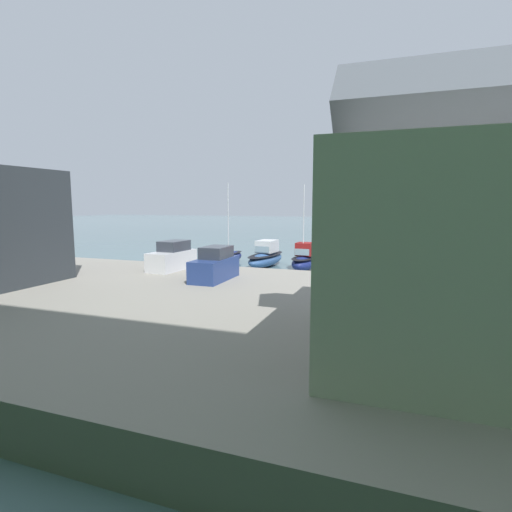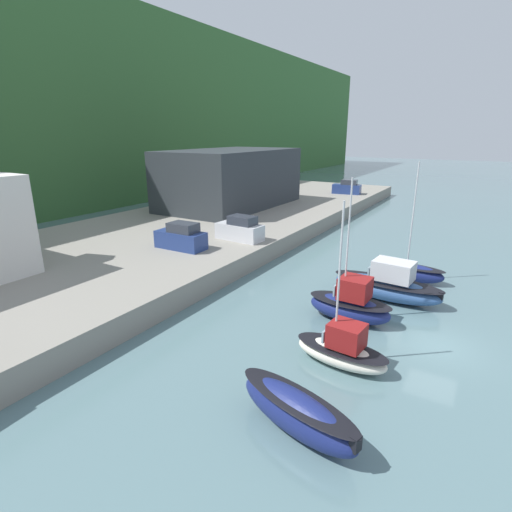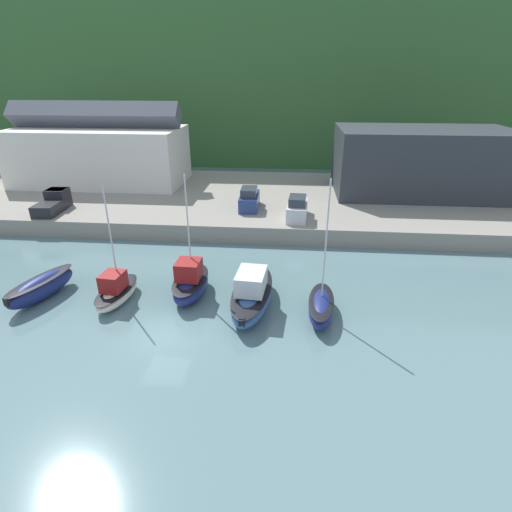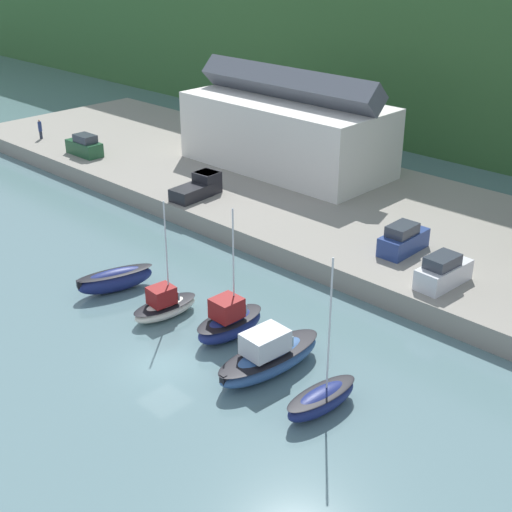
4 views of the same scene
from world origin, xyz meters
TOP-DOWN VIEW (x-y plane):
  - ground_plane at (0.00, 0.00)m, footprint 320.00×320.00m
  - quay_promenade at (0.00, 25.35)m, footprint 103.68×22.11m
  - harbor_clubhouse at (-16.17, 28.78)m, footprint 20.36×9.46m
  - moored_boat_0 at (-9.46, 3.63)m, footprint 2.99×5.65m
  - moored_boat_1 at (-4.26, 3.71)m, footprint 2.29×4.75m
  - moored_boat_2 at (0.53, 4.89)m, footprint 2.32×4.99m
  - moored_boat_3 at (4.86, 3.77)m, footprint 2.98×7.41m
  - moored_boat_4 at (9.27, 3.04)m, footprint 1.98×4.86m
  - parked_car_0 at (7.79, 17.29)m, footprint 2.06×4.30m
  - parked_car_1 at (-33.59, 17.47)m, footprint 4.21×1.82m
  - parked_car_3 at (3.01, 19.89)m, footprint 1.85×4.22m
  - pickup_truck_0 at (-16.22, 17.54)m, footprint 2.28×4.85m
  - person_on_quay at (-42.23, 17.55)m, footprint 0.40×0.40m

SIDE VIEW (x-z plane):
  - ground_plane at x=0.00m, z-range 0.00..0.00m
  - moored_boat_4 at x=9.27m, z-range -3.65..5.10m
  - quay_promenade at x=0.00m, z-range 0.00..1.59m
  - moored_boat_1 at x=-4.26m, z-range -3.14..4.74m
  - moored_boat_0 at x=-9.46m, z-range 0.04..1.66m
  - moored_boat_3 at x=4.86m, z-range -0.36..2.36m
  - moored_boat_2 at x=0.53m, z-range -3.17..5.19m
  - pickup_truck_0 at x=-16.22m, z-range 1.46..3.36m
  - parked_car_0 at x=7.79m, z-range 1.42..3.58m
  - parked_car_1 at x=-33.59m, z-range 1.42..3.58m
  - parked_car_3 at x=3.01m, z-range 1.42..3.58m
  - person_on_quay at x=-42.23m, z-range 1.62..3.76m
  - harbor_clubhouse at x=-16.17m, z-range 0.40..9.99m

